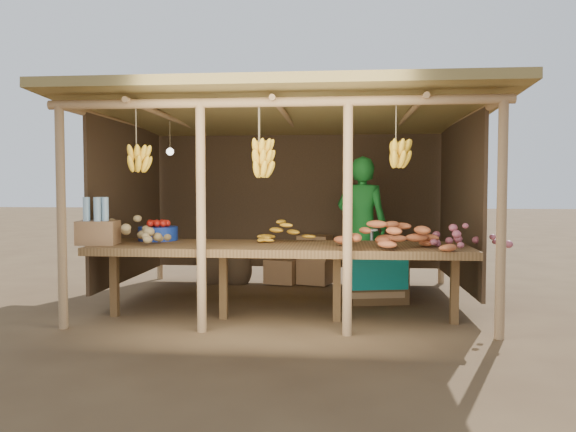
{
  "coord_description": "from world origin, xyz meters",
  "views": [
    {
      "loc": [
        0.63,
        -6.77,
        1.41
      ],
      "look_at": [
        0.0,
        0.0,
        1.05
      ],
      "focal_mm": 35.0,
      "sensor_mm": 36.0,
      "label": 1
    }
  ],
  "objects": [
    {
      "name": "potato_heap",
      "position": [
        -1.68,
        -0.98,
        0.98
      ],
      "size": [
        1.08,
        0.84,
        0.36
      ],
      "primitive_type": null,
      "rotation": [
        0.0,
        0.0,
        -0.32
      ],
      "color": "#967C4D",
      "rests_on": "counter"
    },
    {
      "name": "stall_structure",
      "position": [
        -0.02,
        -0.09,
        1.91
      ],
      "size": [
        4.7,
        3.5,
        2.43
      ],
      "color": "tan",
      "rests_on": "ground"
    },
    {
      "name": "carton_stack",
      "position": [
        0.11,
        1.2,
        0.31
      ],
      "size": [
        1.0,
        0.47,
        0.69
      ],
      "color": "olive",
      "rests_on": "ground"
    },
    {
      "name": "vendor",
      "position": [
        0.91,
        0.46,
        0.89
      ],
      "size": [
        0.74,
        0.58,
        1.79
      ],
      "primitive_type": "imported",
      "rotation": [
        0.0,
        0.0,
        2.89
      ],
      "color": "#176822",
      "rests_on": "ground"
    },
    {
      "name": "counter",
      "position": [
        0.0,
        -0.95,
        0.74
      ],
      "size": [
        3.9,
        1.05,
        0.8
      ],
      "color": "brown",
      "rests_on": "ground"
    },
    {
      "name": "banana_pile",
      "position": [
        0.05,
        -0.71,
        0.97
      ],
      "size": [
        0.62,
        0.45,
        0.35
      ],
      "primitive_type": null,
      "rotation": [
        0.0,
        0.0,
        0.23
      ],
      "color": "gold",
      "rests_on": "counter"
    },
    {
      "name": "sweet_potato_heap",
      "position": [
        1.14,
        -1.19,
        0.98
      ],
      "size": [
        1.1,
        0.73,
        0.36
      ],
      "primitive_type": null,
      "rotation": [
        0.0,
        0.0,
        -0.11
      ],
      "color": "#AF552D",
      "rests_on": "counter"
    },
    {
      "name": "onion_heap",
      "position": [
        1.9,
        -1.02,
        0.98
      ],
      "size": [
        0.92,
        0.7,
        0.36
      ],
      "primitive_type": null,
      "rotation": [
        0.0,
        0.0,
        -0.3
      ],
      "color": "#AD5463",
      "rests_on": "counter"
    },
    {
      "name": "bottle_box",
      "position": [
        -1.9,
        -1.11,
        0.99
      ],
      "size": [
        0.43,
        0.35,
        0.5
      ],
      "color": "olive",
      "rests_on": "counter"
    },
    {
      "name": "ground",
      "position": [
        0.0,
        0.0,
        0.0
      ],
      "size": [
        60.0,
        60.0,
        0.0
      ],
      "primitive_type": "plane",
      "color": "brown",
      "rests_on": "ground"
    },
    {
      "name": "tomato_basin",
      "position": [
        -1.42,
        -0.61,
        0.9
      ],
      "size": [
        0.44,
        0.44,
        0.23
      ],
      "rotation": [
        0.0,
        0.0,
        -0.36
      ],
      "color": "navy",
      "rests_on": "counter"
    },
    {
      "name": "burlap_sacks",
      "position": [
        -1.04,
        1.2,
        0.25
      ],
      "size": [
        0.81,
        0.43,
        0.57
      ],
      "color": "#453220",
      "rests_on": "ground"
    },
    {
      "name": "tarp_crate",
      "position": [
        1.06,
        0.14,
        0.37
      ],
      "size": [
        0.87,
        0.79,
        0.9
      ],
      "color": "brown",
      "rests_on": "ground"
    }
  ]
}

